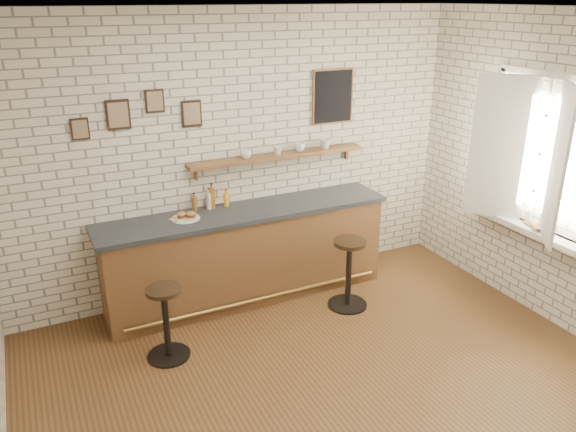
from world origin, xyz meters
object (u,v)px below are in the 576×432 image
object	(u,v)px
bitters_bottle_white	(209,200)
shelf_cup_c	(300,147)
book_lower	(529,226)
bar_counter	(247,254)
bitters_bottle_brown	(194,204)
bar_stool_right	(349,271)
shelf_cup_b	(278,150)
shelf_cup_d	(326,144)
condiment_bottle_yellow	(226,199)
book_upper	(531,225)
bar_stool_left	(166,321)
bitters_bottle_amber	(212,198)
shelf_cup_a	(246,154)
sandwich_plate	(186,218)
ciabatta_sandwich	(186,215)

from	to	relation	value
bitters_bottle_white	shelf_cup_c	size ratio (longest dim) A/B	1.90
bitters_bottle_white	book_lower	world-z (taller)	bitters_bottle_white
bar_counter	bitters_bottle_white	distance (m)	0.71
bitters_bottle_brown	bar_counter	bearing A→B (deg)	-22.46
bar_stool_right	shelf_cup_b	size ratio (longest dim) A/B	7.65
shelf_cup_d	book_lower	xyz separation A→B (m)	(1.40, -1.68, -0.61)
bitters_bottle_white	shelf_cup_b	size ratio (longest dim) A/B	2.29
condiment_bottle_yellow	book_upper	xyz separation A→B (m)	(2.59, -1.70, -0.13)
bar_stool_left	bitters_bottle_amber	bearing A→B (deg)	49.66
shelf_cup_a	book_upper	bearing A→B (deg)	-36.32
bar_counter	bitters_bottle_white	xyz separation A→B (m)	(-0.32, 0.20, 0.59)
shelf_cup_d	shelf_cup_a	bearing A→B (deg)	153.56
bitters_bottle_brown	bitters_bottle_white	world-z (taller)	bitters_bottle_white
shelf_cup_c	book_lower	distance (m)	2.48
shelf_cup_b	shelf_cup_d	bearing A→B (deg)	-72.82
book_lower	condiment_bottle_yellow	bearing A→B (deg)	161.70
shelf_cup_c	book_upper	size ratio (longest dim) A/B	0.48
book_lower	shelf_cup_d	bearing A→B (deg)	144.52
sandwich_plate	bar_stool_left	bearing A→B (deg)	-120.55
sandwich_plate	bitters_bottle_amber	bearing A→B (deg)	26.98
sandwich_plate	bar_counter	bearing A→B (deg)	-2.46
condiment_bottle_yellow	sandwich_plate	bearing A→B (deg)	-160.73
bitters_bottle_white	bar_stool_left	world-z (taller)	bitters_bottle_white
shelf_cup_d	bar_counter	bearing A→B (deg)	164.41
sandwich_plate	bitters_bottle_amber	size ratio (longest dim) A/B	1.02
condiment_bottle_yellow	shelf_cup_d	bearing A→B (deg)	0.04
ciabatta_sandwich	shelf_cup_b	xyz separation A→B (m)	(1.09, 0.17, 0.49)
condiment_bottle_yellow	shelf_cup_c	size ratio (longest dim) A/B	1.57
bitters_bottle_white	shelf_cup_d	distance (m)	1.44
ciabatta_sandwich	bar_counter	bearing A→B (deg)	-2.50
bitters_bottle_amber	sandwich_plate	bearing A→B (deg)	-153.02
bar_counter	condiment_bottle_yellow	world-z (taller)	condiment_bottle_yellow
sandwich_plate	ciabatta_sandwich	world-z (taller)	ciabatta_sandwich
bar_counter	bar_stool_left	bearing A→B (deg)	-146.19
ciabatta_sandwich	condiment_bottle_yellow	world-z (taller)	condiment_bottle_yellow
bar_counter	bitters_bottle_brown	xyz separation A→B (m)	(-0.48, 0.20, 0.58)
shelf_cup_b	book_upper	size ratio (longest dim) A/B	0.40
shelf_cup_b	bitters_bottle_brown	bearing A→B (deg)	107.23
bar_stool_right	shelf_cup_b	world-z (taller)	shelf_cup_b
condiment_bottle_yellow	shelf_cup_a	world-z (taller)	shelf_cup_a
ciabatta_sandwich	bar_stool_right	xyz separation A→B (m)	(1.50, -0.68, -0.65)
bar_counter	bar_stool_left	size ratio (longest dim) A/B	4.42
bar_stool_left	shelf_cup_c	distance (m)	2.33
bar_stool_right	book_upper	bearing A→B (deg)	-28.29
bitters_bottle_white	bitters_bottle_brown	bearing A→B (deg)	180.00
shelf_cup_b	book_upper	bearing A→B (deg)	-113.40
bar_counter	shelf_cup_a	bearing A→B (deg)	64.24
bitters_bottle_amber	shelf_cup_a	bearing A→B (deg)	0.11
ciabatta_sandwich	book_lower	distance (m)	3.42
shelf_cup_b	book_lower	size ratio (longest dim) A/B	0.42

